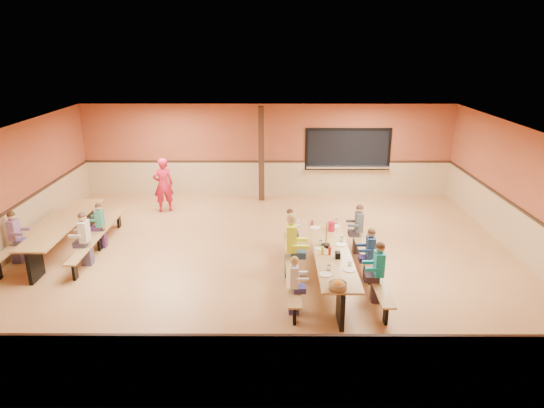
{
  "coord_description": "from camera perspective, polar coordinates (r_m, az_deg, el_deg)",
  "views": [
    {
      "loc": [
        0.2,
        -10.52,
        4.85
      ],
      "look_at": [
        0.15,
        0.53,
        1.15
      ],
      "focal_mm": 32.0,
      "sensor_mm": 36.0,
      "label": 1
    }
  ],
  "objects": [
    {
      "name": "room_envelope",
      "position": [
        11.31,
        -0.78,
        -3.06
      ],
      "size": [
        12.04,
        10.04,
        3.02
      ],
      "color": "#98482C",
      "rests_on": "ground"
    },
    {
      "name": "seated_child_navy_right",
      "position": [
        10.45,
        11.45,
        -5.94
      ],
      "size": [
        0.35,
        0.29,
        1.18
      ],
      "primitive_type": null,
      "color": "navy",
      "rests_on": "ground"
    },
    {
      "name": "seated_child_white_left",
      "position": [
        9.1,
        2.61,
        -9.56
      ],
      "size": [
        0.33,
        0.27,
        1.13
      ],
      "primitive_type": null,
      "color": "silver",
      "rests_on": "ground"
    },
    {
      "name": "kitchen_pass_through",
      "position": [
        16.02,
        8.91,
        6.18
      ],
      "size": [
        2.78,
        0.28,
        1.38
      ],
      "color": "black",
      "rests_on": "ground"
    },
    {
      "name": "table_paddle",
      "position": [
        10.27,
        6.37,
        -4.37
      ],
      "size": [
        0.16,
        0.16,
        0.56
      ],
      "color": "black",
      "rests_on": "cafeteria_table_main"
    },
    {
      "name": "napkin_dispenser",
      "position": [
        9.83,
        7.74,
        -5.97
      ],
      "size": [
        0.1,
        0.14,
        0.13
      ],
      "primitive_type": "cube",
      "color": "black",
      "rests_on": "cafeteria_table_main"
    },
    {
      "name": "seated_child_green_sec",
      "position": [
        12.64,
        -19.53,
        -2.42
      ],
      "size": [
        0.33,
        0.27,
        1.13
      ],
      "primitive_type": null,
      "color": "#2E765D",
      "rests_on": "ground"
    },
    {
      "name": "condiment_mustard",
      "position": [
        9.94,
        5.96,
        -5.48
      ],
      "size": [
        0.06,
        0.06,
        0.17
      ],
      "primitive_type": "cylinder",
      "color": "yellow",
      "rests_on": "cafeteria_table_main"
    },
    {
      "name": "seated_child_purple_sec",
      "position": [
        12.54,
        -27.98,
        -3.5
      ],
      "size": [
        0.38,
        0.31,
        1.23
      ],
      "primitive_type": null,
      "color": "slate",
      "rests_on": "ground"
    },
    {
      "name": "seated_child_teal_right",
      "position": [
        9.68,
        12.41,
        -7.89
      ],
      "size": [
        0.38,
        0.31,
        1.23
      ],
      "primitive_type": null,
      "color": "teal",
      "rests_on": "ground"
    },
    {
      "name": "standing_woman",
      "position": [
        14.77,
        -12.67,
        2.21
      ],
      "size": [
        0.7,
        0.6,
        1.64
      ],
      "primitive_type": "imported",
      "rotation": [
        0.0,
        0.0,
        3.55
      ],
      "color": "red",
      "rests_on": "ground"
    },
    {
      "name": "cafeteria_table_second",
      "position": [
        12.8,
        -23.26,
        -2.82
      ],
      "size": [
        1.91,
        3.7,
        0.74
      ],
      "color": "olive",
      "rests_on": "ground"
    },
    {
      "name": "seated_child_tan_sec",
      "position": [
        11.75,
        -21.13,
        -3.89
      ],
      "size": [
        0.39,
        0.32,
        1.25
      ],
      "primitive_type": null,
      "color": "#B6AA91",
      "rests_on": "ground"
    },
    {
      "name": "seated_child_grey_left",
      "position": [
        11.55,
        2.09,
        -3.3
      ],
      "size": [
        0.33,
        0.27,
        1.12
      ],
      "primitive_type": null,
      "color": "silver",
      "rests_on": "ground"
    },
    {
      "name": "ground",
      "position": [
        11.59,
        -0.77,
        -6.23
      ],
      "size": [
        12.0,
        12.0,
        0.0
      ],
      "primitive_type": "plane",
      "color": "#A46B3E",
      "rests_on": "ground"
    },
    {
      "name": "condiment_ketchup",
      "position": [
        9.94,
        6.8,
        -5.5
      ],
      "size": [
        0.06,
        0.06,
        0.17
      ],
      "primitive_type": "cylinder",
      "color": "#B2140F",
      "rests_on": "cafeteria_table_main"
    },
    {
      "name": "chip_bowl",
      "position": [
        8.66,
        7.76,
        -9.45
      ],
      "size": [
        0.32,
        0.32,
        0.15
      ],
      "primitive_type": null,
      "color": "orange",
      "rests_on": "cafeteria_table_main"
    },
    {
      "name": "seated_child_char_right",
      "position": [
        11.76,
        10.15,
        -2.96
      ],
      "size": [
        0.37,
        0.3,
        1.21
      ],
      "primitive_type": null,
      "color": "#404749",
      "rests_on": "ground"
    },
    {
      "name": "seated_adult_yellow",
      "position": [
        10.43,
        2.29,
        -4.9
      ],
      "size": [
        0.47,
        0.38,
        1.42
      ],
      "primitive_type": null,
      "color": "#E1F628",
      "rests_on": "ground"
    },
    {
      "name": "place_settings",
      "position": [
        10.15,
        7.04,
        -5.18
      ],
      "size": [
        0.65,
        3.3,
        0.11
      ],
      "primitive_type": null,
      "color": "beige",
      "rests_on": "cafeteria_table_main"
    },
    {
      "name": "structural_post",
      "position": [
        15.3,
        -1.26,
        5.86
      ],
      "size": [
        0.18,
        0.18,
        3.0
      ],
      "primitive_type": "cube",
      "color": "black",
      "rests_on": "ground"
    },
    {
      "name": "cafeteria_table_main",
      "position": [
        10.26,
        6.98,
        -6.56
      ],
      "size": [
        1.91,
        3.7,
        0.74
      ],
      "color": "olive",
      "rests_on": "ground"
    },
    {
      "name": "punch_pitcher",
      "position": [
        11.16,
        7.01,
        -2.63
      ],
      "size": [
        0.16,
        0.16,
        0.22
      ],
      "primitive_type": "cylinder",
      "color": "#AE172D",
      "rests_on": "cafeteria_table_main"
    }
  ]
}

